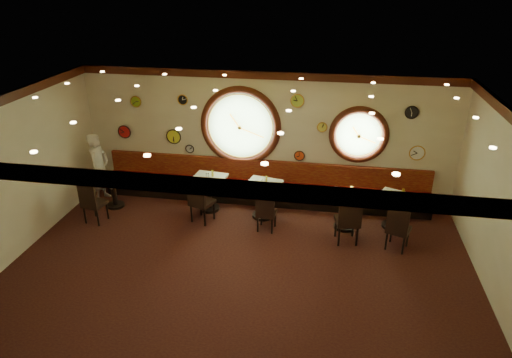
{
  "coord_description": "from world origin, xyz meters",
  "views": [
    {
      "loc": [
        1.55,
        -7.31,
        5.27
      ],
      "look_at": [
        0.16,
        0.8,
        1.5
      ],
      "focal_mm": 32.0,
      "sensor_mm": 36.0,
      "label": 1
    }
  ],
  "objects_px": {
    "table_d": "(346,208)",
    "condiment_a_salt": "(109,176)",
    "chair_d": "(349,216)",
    "condiment_c_salt": "(262,181)",
    "condiment_b_salt": "(206,175)",
    "condiment_d_pepper": "(346,195)",
    "condiment_e_salt": "(392,192)",
    "condiment_a_pepper": "(114,177)",
    "waiter": "(99,167)",
    "condiment_d_bottle": "(351,190)",
    "condiment_c_bottle": "(266,179)",
    "table_c": "(263,196)",
    "condiment_d_salt": "(346,193)",
    "condiment_b_pepper": "(208,176)",
    "condiment_b_bottle": "(213,173)",
    "condiment_c_pepper": "(261,183)",
    "chair_c": "(266,209)",
    "table_b": "(209,190)",
    "condiment_e_pepper": "(395,194)",
    "condiment_a_bottle": "(118,175)",
    "table_a": "(114,189)",
    "chair_a": "(91,199)",
    "condiment_e_bottle": "(403,192)",
    "chair_b": "(199,197)",
    "table_e": "(394,208)",
    "chair_e": "(398,225)"
  },
  "relations": [
    {
      "from": "table_d",
      "to": "chair_c",
      "type": "relative_size",
      "value": 1.47
    },
    {
      "from": "condiment_c_pepper",
      "to": "condiment_b_bottle",
      "type": "relative_size",
      "value": 0.59
    },
    {
      "from": "table_e",
      "to": "condiment_d_pepper",
      "type": "xyz_separation_m",
      "value": [
        -1.08,
        -0.3,
        0.37
      ]
    },
    {
      "from": "table_c",
      "to": "condiment_b_salt",
      "type": "xyz_separation_m",
      "value": [
        -1.38,
        0.18,
        0.35
      ]
    },
    {
      "from": "chair_b",
      "to": "condiment_a_salt",
      "type": "relative_size",
      "value": 6.19
    },
    {
      "from": "condiment_a_pepper",
      "to": "condiment_d_pepper",
      "type": "distance_m",
      "value": 5.44
    },
    {
      "from": "condiment_d_salt",
      "to": "condiment_d_bottle",
      "type": "relative_size",
      "value": 0.59
    },
    {
      "from": "condiment_a_pepper",
      "to": "condiment_d_bottle",
      "type": "bearing_deg",
      "value": -0.01
    },
    {
      "from": "condiment_b_pepper",
      "to": "condiment_d_pepper",
      "type": "distance_m",
      "value": 3.21
    },
    {
      "from": "condiment_e_bottle",
      "to": "chair_b",
      "type": "bearing_deg",
      "value": -172.71
    },
    {
      "from": "table_d",
      "to": "condiment_a_salt",
      "type": "bearing_deg",
      "value": 178.57
    },
    {
      "from": "table_d",
      "to": "condiment_a_salt",
      "type": "distance_m",
      "value": 5.62
    },
    {
      "from": "condiment_d_pepper",
      "to": "condiment_d_bottle",
      "type": "relative_size",
      "value": 0.55
    },
    {
      "from": "chair_a",
      "to": "chair_c",
      "type": "distance_m",
      "value": 3.93
    },
    {
      "from": "condiment_a_pepper",
      "to": "waiter",
      "type": "bearing_deg",
      "value": 148.12
    },
    {
      "from": "chair_c",
      "to": "condiment_b_salt",
      "type": "bearing_deg",
      "value": 157.08
    },
    {
      "from": "condiment_e_pepper",
      "to": "waiter",
      "type": "distance_m",
      "value": 7.04
    },
    {
      "from": "chair_e",
      "to": "condiment_b_salt",
      "type": "xyz_separation_m",
      "value": [
        -4.3,
        1.11,
        0.28
      ]
    },
    {
      "from": "condiment_b_pepper",
      "to": "condiment_c_bottle",
      "type": "xyz_separation_m",
      "value": [
        1.38,
        -0.03,
        0.03
      ]
    },
    {
      "from": "table_c",
      "to": "condiment_d_salt",
      "type": "xyz_separation_m",
      "value": [
        1.86,
        -0.16,
        0.33
      ]
    },
    {
      "from": "table_c",
      "to": "condiment_d_pepper",
      "type": "xyz_separation_m",
      "value": [
        1.86,
        -0.26,
        0.32
      ]
    },
    {
      "from": "table_b",
      "to": "condiment_a_salt",
      "type": "bearing_deg",
      "value": -175.41
    },
    {
      "from": "condiment_a_salt",
      "to": "condiment_e_salt",
      "type": "xyz_separation_m",
      "value": [
        6.59,
        0.16,
        0.03
      ]
    },
    {
      "from": "condiment_b_salt",
      "to": "condiment_d_pepper",
      "type": "distance_m",
      "value": 3.27
    },
    {
      "from": "condiment_e_salt",
      "to": "condiment_e_pepper",
      "type": "bearing_deg",
      "value": -56.31
    },
    {
      "from": "chair_d",
      "to": "condiment_c_salt",
      "type": "relative_size",
      "value": 8.26
    },
    {
      "from": "table_b",
      "to": "condiment_e_bottle",
      "type": "xyz_separation_m",
      "value": [
        4.41,
        -0.07,
        0.33
      ]
    },
    {
      "from": "waiter",
      "to": "condiment_c_bottle",
      "type": "bearing_deg",
      "value": -90.38
    },
    {
      "from": "chair_d",
      "to": "condiment_c_salt",
      "type": "bearing_deg",
      "value": 144.36
    },
    {
      "from": "chair_d",
      "to": "condiment_a_pepper",
      "type": "height_order",
      "value": "chair_d"
    },
    {
      "from": "condiment_e_pepper",
      "to": "waiter",
      "type": "bearing_deg",
      "value": 178.17
    },
    {
      "from": "condiment_c_bottle",
      "to": "table_a",
      "type": "bearing_deg",
      "value": -176.55
    },
    {
      "from": "table_e",
      "to": "chair_d",
      "type": "height_order",
      "value": "chair_d"
    },
    {
      "from": "chair_a",
      "to": "condiment_c_bottle",
      "type": "distance_m",
      "value": 3.97
    },
    {
      "from": "condiment_c_salt",
      "to": "condiment_e_pepper",
      "type": "xyz_separation_m",
      "value": [
        2.95,
        -0.05,
        -0.07
      ]
    },
    {
      "from": "table_b",
      "to": "chair_c",
      "type": "xyz_separation_m",
      "value": [
        1.49,
        -0.77,
        0.03
      ]
    },
    {
      "from": "condiment_c_salt",
      "to": "condiment_a_bottle",
      "type": "relative_size",
      "value": 0.58
    },
    {
      "from": "table_b",
      "to": "condiment_b_pepper",
      "type": "xyz_separation_m",
      "value": [
        0.0,
        0.0,
        0.36
      ]
    },
    {
      "from": "table_a",
      "to": "table_d",
      "type": "xyz_separation_m",
      "value": [
        5.52,
        -0.09,
        0.05
      ]
    },
    {
      "from": "table_b",
      "to": "waiter",
      "type": "xyz_separation_m",
      "value": [
        -2.79,
        0.1,
        0.34
      ]
    },
    {
      "from": "table_a",
      "to": "condiment_c_salt",
      "type": "xyz_separation_m",
      "value": [
        3.6,
        0.17,
        0.43
      ]
    },
    {
      "from": "condiment_b_salt",
      "to": "condiment_d_bottle",
      "type": "relative_size",
      "value": 0.54
    },
    {
      "from": "condiment_d_pepper",
      "to": "table_a",
      "type": "bearing_deg",
      "value": 178.37
    },
    {
      "from": "condiment_b_salt",
      "to": "waiter",
      "type": "xyz_separation_m",
      "value": [
        -2.73,
        0.06,
        -0.02
      ]
    },
    {
      "from": "condiment_e_salt",
      "to": "condiment_e_bottle",
      "type": "distance_m",
      "value": 0.24
    },
    {
      "from": "table_b",
      "to": "condiment_d_pepper",
      "type": "distance_m",
      "value": 3.23
    },
    {
      "from": "condiment_b_salt",
      "to": "condiment_b_bottle",
      "type": "relative_size",
      "value": 0.58
    },
    {
      "from": "condiment_b_pepper",
      "to": "condiment_c_pepper",
      "type": "relative_size",
      "value": 1.16
    },
    {
      "from": "condiment_d_bottle",
      "to": "waiter",
      "type": "height_order",
      "value": "waiter"
    },
    {
      "from": "table_c",
      "to": "condiment_a_salt",
      "type": "height_order",
      "value": "table_c"
    }
  ]
}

